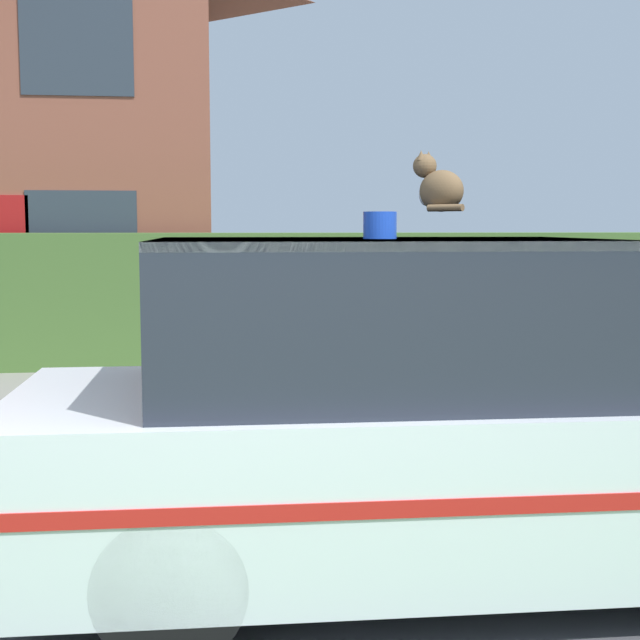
{
  "coord_description": "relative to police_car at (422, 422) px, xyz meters",
  "views": [
    {
      "loc": [
        -0.03,
        -2.38,
        1.71
      ],
      "look_at": [
        0.74,
        3.83,
        1.05
      ],
      "focal_mm": 50.0,
      "sensor_mm": 36.0,
      "label": 1
    }
  ],
  "objects": [
    {
      "name": "garden_hedge",
      "position": [
        0.09,
        6.99,
        0.03
      ],
      "size": [
        15.28,
        0.86,
        1.63
      ],
      "primitive_type": "cube",
      "color": "#4C7233",
      "rests_on": "ground"
    },
    {
      "name": "cat",
      "position": [
        0.07,
        0.03,
        1.12
      ],
      "size": [
        0.26,
        0.33,
        0.29
      ],
      "rotation": [
        0.0,
        0.0,
        2.3
      ],
      "color": "brown",
      "rests_on": "police_car"
    },
    {
      "name": "police_car",
      "position": [
        0.0,
        0.0,
        0.0
      ],
      "size": [
        4.04,
        1.68,
        1.77
      ],
      "rotation": [
        0.0,
        0.0,
        -0.02
      ],
      "color": "black",
      "rests_on": "road_strip"
    },
    {
      "name": "road_strip",
      "position": [
        -0.97,
        1.59,
        -0.77
      ],
      "size": [
        28.0,
        5.35,
        0.01
      ],
      "primitive_type": "cube",
      "color": "#424247",
      "rests_on": "ground"
    },
    {
      "name": "wheelie_bin",
      "position": [
        3.11,
        6.17,
        -0.19
      ],
      "size": [
        0.7,
        0.76,
        1.17
      ],
      "rotation": [
        0.0,
        0.0,
        -0.25
      ],
      "color": "#23662D",
      "rests_on": "ground"
    }
  ]
}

